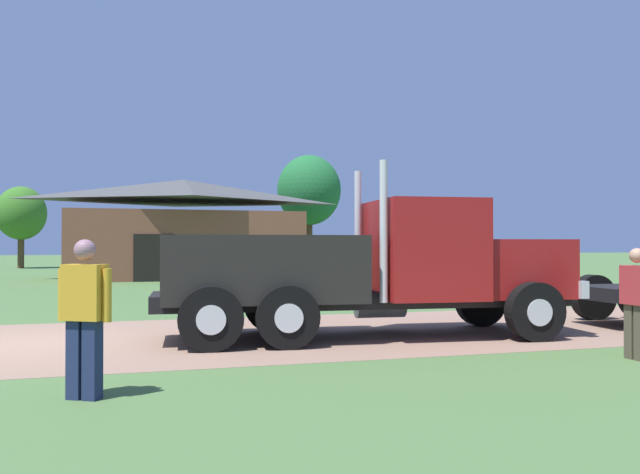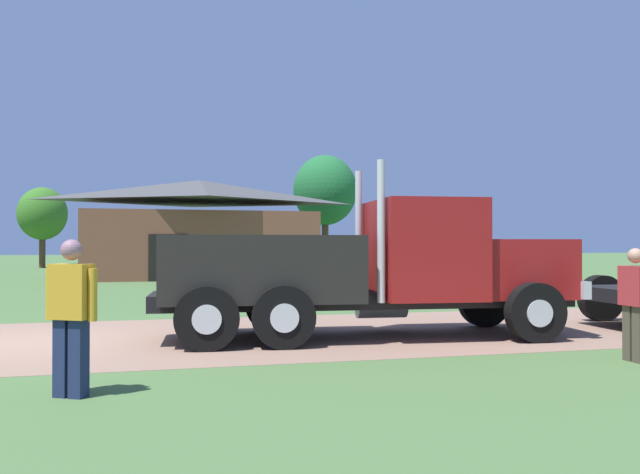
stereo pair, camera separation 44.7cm
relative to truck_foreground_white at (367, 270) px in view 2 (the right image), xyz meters
The scene contains 8 objects.
ground_plane 6.16m from the truck_foreground_white, behind, with size 200.00×200.00×0.00m, color #4A6C38.
dirt_track 6.16m from the truck_foreground_white, behind, with size 120.00×6.16×0.01m, color #906E5A.
truck_foreground_white is the anchor object (origin of this frame).
visitor_standing_near 4.57m from the truck_foreground_white, 48.25° to the right, with size 0.26×0.65×1.67m.
visitor_walking_mid 6.04m from the truck_foreground_white, 142.21° to the right, with size 0.58×0.45×1.79m.
shed_building 23.03m from the truck_foreground_white, 93.89° to the left, with size 12.03×7.08×5.08m.
tree_right 41.27m from the truck_foreground_white, 106.57° to the left, with size 3.49×3.49×5.88m.
tree_far_right 29.92m from the truck_foreground_white, 76.74° to the left, with size 4.09×4.09×7.45m.
Camera 2 is at (2.12, -12.32, 1.73)m, focal length 36.62 mm.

